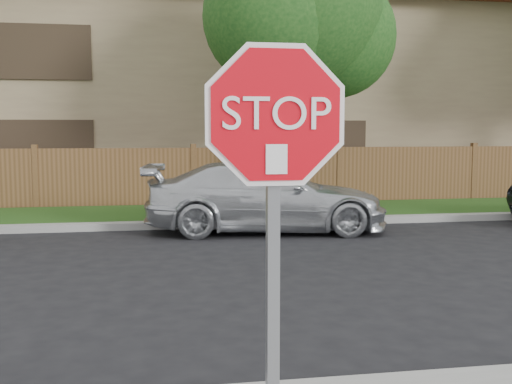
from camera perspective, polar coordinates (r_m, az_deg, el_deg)
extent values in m
cube|color=gray|center=(12.81, -5.01, -3.05)|extent=(70.00, 0.30, 0.15)
cube|color=#1E4714|center=(14.44, -5.53, -2.09)|extent=(70.00, 3.00, 0.12)
cube|color=brown|center=(15.95, -5.95, 1.34)|extent=(70.00, 0.12, 1.60)
cube|color=#8F7959|center=(21.51, -6.96, 8.38)|extent=(34.00, 8.00, 6.00)
cube|color=brown|center=(21.89, -7.07, 16.91)|extent=(35.20, 9.20, 0.50)
cylinder|color=#382B21|center=(14.59, 4.31, 5.49)|extent=(0.44, 0.44, 3.92)
sphere|color=#153F13|center=(14.86, 4.41, 16.90)|extent=(3.80, 3.80, 3.80)
sphere|color=#153F13|center=(15.28, 7.49, 14.43)|extent=(3.00, 3.00, 3.00)
sphere|color=#153F13|center=(14.25, 1.55, 16.24)|extent=(3.20, 3.20, 3.20)
cube|color=gray|center=(3.20, 1.60, -9.04)|extent=(0.06, 0.06, 2.30)
cylinder|color=white|center=(3.03, 1.89, 7.33)|extent=(1.01, 0.02, 1.01)
cylinder|color=red|center=(3.01, 1.94, 7.33)|extent=(0.93, 0.02, 0.93)
cube|color=white|center=(3.00, 1.97, 3.14)|extent=(0.11, 0.00, 0.15)
imported|color=silver|center=(12.21, 0.95, -0.46)|extent=(5.07, 2.48, 1.42)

